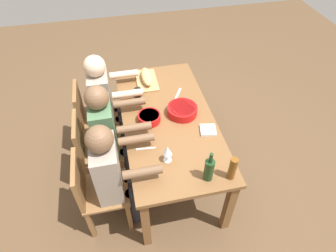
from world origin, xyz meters
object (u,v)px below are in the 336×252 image
object	(u,v)px
diner_far_left	(113,171)
chair_far_center	(93,148)
chair_far_left	(95,190)
napkin_stack	(208,130)
wine_bottle	(209,169)
serving_bowl_pasta	(182,110)
beer_bottle	(233,168)
diner_far_center	(109,130)
wine_glass	(167,151)
diner_far_right	(105,98)
cup_far_right	(138,92)
cutting_board	(147,81)
serving_bowl_salad	(149,118)
dining_table	(168,124)
bread_loaf	(146,77)
chair_far_right	(92,116)

from	to	relation	value
diner_far_left	chair_far_center	distance (m)	0.55
chair_far_left	napkin_stack	world-z (taller)	chair_far_left
diner_far_left	wine_bottle	bearing A→B (deg)	-109.30
serving_bowl_pasta	beer_bottle	bearing A→B (deg)	-166.70
diner_far_center	serving_bowl_pasta	distance (m)	0.72
wine_glass	diner_far_right	bearing A→B (deg)	24.98
cup_far_right	diner_far_center	bearing A→B (deg)	138.94
chair_far_center	cutting_board	size ratio (longest dim) A/B	2.12
beer_bottle	cup_far_right	distance (m)	1.28
diner_far_center	beer_bottle	distance (m)	1.19
chair_far_left	serving_bowl_pasta	bearing A→B (deg)	-60.46
diner_far_center	serving_bowl_salad	size ratio (longest dim) A/B	5.70
diner_far_left	diner_far_right	bearing A→B (deg)	0.00
diner_far_left	napkin_stack	xyz separation A→B (m)	(0.23, -0.88, 0.05)
diner_far_right	beer_bottle	size ratio (longest dim) A/B	5.45
serving_bowl_pasta	dining_table	bearing A→B (deg)	101.69
dining_table	cutting_board	size ratio (longest dim) A/B	4.34
chair_far_left	chair_far_center	world-z (taller)	same
beer_bottle	napkin_stack	bearing A→B (deg)	1.89
dining_table	wine_glass	world-z (taller)	wine_glass
chair_far_left	diner_far_center	world-z (taller)	diner_far_center
chair_far_left	wine_glass	xyz separation A→B (m)	(-0.02, -0.64, 0.37)
diner_far_left	napkin_stack	bearing A→B (deg)	-75.43
bread_loaf	wine_glass	distance (m)	1.11
cutting_board	wine_glass	bearing A→B (deg)	179.59
chair_far_left	chair_far_center	xyz separation A→B (m)	(0.48, 0.00, 0.00)
wine_bottle	wine_glass	xyz separation A→B (m)	(0.23, 0.27, 0.01)
diner_far_center	diner_far_left	bearing A→B (deg)	180.00
serving_bowl_salad	beer_bottle	xyz separation A→B (m)	(-0.76, -0.51, 0.07)
diner_far_left	wine_glass	size ratio (longest dim) A/B	7.23
diner_far_left	bread_loaf	size ratio (longest dim) A/B	3.75
wine_bottle	cup_far_right	xyz separation A→B (m)	(1.12, 0.39, -0.06)
diner_far_left	serving_bowl_salad	size ratio (longest dim) A/B	5.70
wine_bottle	cup_far_right	size ratio (longest dim) A/B	3.07
chair_far_left	cutting_board	world-z (taller)	chair_far_left
diner_far_left	wine_bottle	world-z (taller)	diner_far_left
diner_far_left	cup_far_right	xyz separation A→B (m)	(0.86, -0.34, 0.09)
serving_bowl_pasta	bread_loaf	bearing A→B (deg)	23.28
chair_far_left	cup_far_right	world-z (taller)	chair_far_left
dining_table	serving_bowl_pasta	size ratio (longest dim) A/B	6.05
serving_bowl_salad	chair_far_right	bearing A→B (deg)	49.85
wine_glass	napkin_stack	size ratio (longest dim) A/B	1.19
diner_far_center	chair_far_right	xyz separation A→B (m)	(0.48, 0.18, -0.21)
diner_far_center	serving_bowl_salad	bearing A→B (deg)	-90.62
cutting_board	wine_glass	xyz separation A→B (m)	(-1.11, 0.01, 0.11)
cup_far_right	cutting_board	bearing A→B (deg)	-28.99
wine_bottle	dining_table	bearing A→B (deg)	12.20
bread_loaf	diner_far_left	bearing A→B (deg)	157.05
diner_far_left	diner_far_center	bearing A→B (deg)	0.00
chair_far_center	serving_bowl_salad	world-z (taller)	chair_far_center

